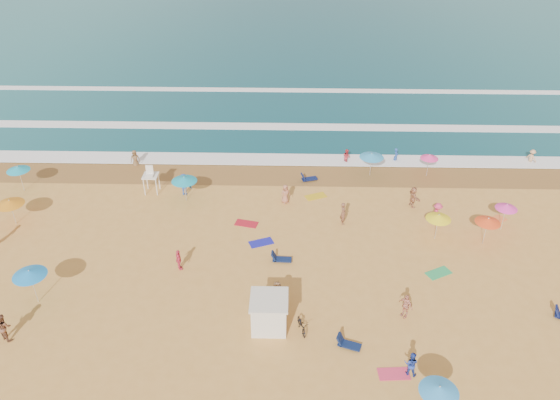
{
  "coord_description": "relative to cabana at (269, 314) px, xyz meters",
  "views": [
    {
      "loc": [
        -1.82,
        -28.62,
        23.73
      ],
      "look_at": [
        -2.64,
        6.0,
        1.5
      ],
      "focal_mm": 35.0,
      "sensor_mm": 36.0,
      "label": 1
    }
  ],
  "objects": [
    {
      "name": "wet_sand",
      "position": [
        3.0,
        17.99,
        -0.99
      ],
      "size": [
        220.0,
        220.0,
        0.0
      ],
      "primitive_type": "plane",
      "color": "olive",
      "rests_on": "ground"
    },
    {
      "name": "lifeguard_stand",
      "position": [
        -10.23,
        14.84,
        0.05
      ],
      "size": [
        1.2,
        1.2,
        2.1
      ],
      "primitive_type": null,
      "color": "white",
      "rests_on": "ground"
    },
    {
      "name": "beach_umbrellas",
      "position": [
        2.26,
        6.12,
        1.03
      ],
      "size": [
        57.03,
        30.8,
        0.78
      ],
      "color": "#EA4E13",
      "rests_on": "ground"
    },
    {
      "name": "cabana",
      "position": [
        0.0,
        0.0,
        0.0
      ],
      "size": [
        2.0,
        2.0,
        2.0
      ],
      "primitive_type": "cube",
      "color": "silver",
      "rests_on": "ground"
    },
    {
      "name": "beachgoers",
      "position": [
        0.54,
        9.14,
        -0.18
      ],
      "size": [
        43.39,
        24.88,
        2.13
      ],
      "color": "brown",
      "rests_on": "ground"
    },
    {
      "name": "ground",
      "position": [
        3.0,
        5.49,
        -1.0
      ],
      "size": [
        220.0,
        220.0,
        0.0
      ],
      "primitive_type": "plane",
      "color": "gold",
      "rests_on": "ground"
    },
    {
      "name": "towels",
      "position": [
        3.26,
        2.78,
        -0.98
      ],
      "size": [
        47.77,
        26.63,
        0.03
      ],
      "color": "#AF1527",
      "rests_on": "ground"
    },
    {
      "name": "loungers",
      "position": [
        6.89,
        2.55,
        -0.83
      ],
      "size": [
        45.62,
        25.5,
        0.34
      ],
      "color": "#101852",
      "rests_on": "ground"
    },
    {
      "name": "bicycle",
      "position": [
        1.9,
        -0.3,
        -0.58
      ],
      "size": [
        0.95,
        1.67,
        0.83
      ],
      "primitive_type": "imported",
      "rotation": [
        0.0,
        0.0,
        0.26
      ],
      "color": "black",
      "rests_on": "ground"
    },
    {
      "name": "cabana_roof",
      "position": [
        0.0,
        0.0,
        1.06
      ],
      "size": [
        2.2,
        2.2,
        0.12
      ],
      "primitive_type": "cube",
      "color": "silver",
      "rests_on": "cabana"
    },
    {
      "name": "surf_foam",
      "position": [
        3.0,
        26.81,
        -0.9
      ],
      "size": [
        200.0,
        18.7,
        0.05
      ],
      "color": "white",
      "rests_on": "ground"
    }
  ]
}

